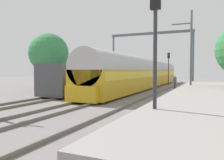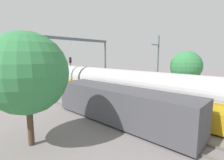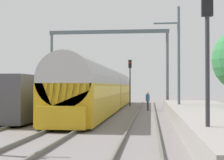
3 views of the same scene
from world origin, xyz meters
The scene contains 13 objects.
ground centered at (0.00, 0.00, 0.00)m, with size 120.00×120.00×0.00m, color slate.
track_far_west centered at (-3.84, 0.00, 0.08)m, with size 1.51×60.00×0.16m.
track_west centered at (0.00, 0.00, 0.08)m, with size 1.52×60.00×0.16m.
track_east centered at (3.84, 0.00, 0.08)m, with size 1.51×60.00×0.16m.
platform centered at (7.66, 2.00, 0.45)m, with size 4.40×28.00×0.90m.
passenger_train centered at (0.00, 14.09, 1.97)m, with size 2.93×32.85×3.82m.
freight_car centered at (-3.84, 5.39, 1.47)m, with size 2.80×13.00×2.70m.
person_crossing centered at (3.94, 13.55, 1.03)m, with size 0.35×0.46×1.73m.
railway_signal_near centered at (6.05, -7.14, 3.42)m, with size 0.36×0.30×5.36m.
railway_signal_far centered at (1.92, 20.90, 3.30)m, with size 0.36×0.30×5.16m.
catenary_gantry centered at (0.00, 16.68, 5.60)m, with size 12.09×0.28×7.86m.
catenary_pole_east_mid centered at (6.20, 7.34, 4.15)m, with size 1.90×0.20×8.00m.
tree_west_background centered at (-10.37, 6.94, 4.47)m, with size 4.86×4.86×6.91m.
Camera 1 is at (7.83, -15.05, 2.28)m, focal length 35.47 mm.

